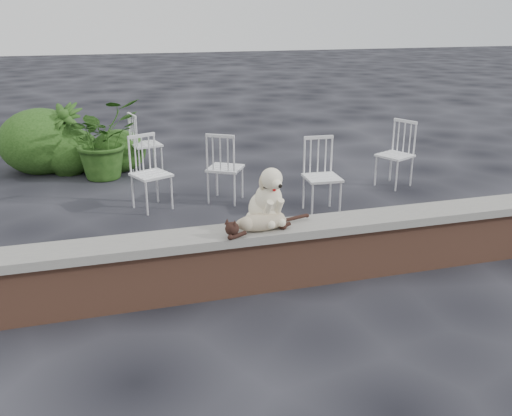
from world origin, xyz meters
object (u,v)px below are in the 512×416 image
object	(u,v)px
chair_c	(225,167)
potted_plant_b	(66,139)
chair_a	(151,173)
cat	(261,221)
chair_e	(146,143)
chair_b	(322,176)
chair_d	(395,154)
potted_plant_a	(103,139)
dog	(265,194)

from	to	relation	value
chair_c	potted_plant_b	distance (m)	2.87
chair_a	chair_c	bearing A→B (deg)	-21.10
chair_c	cat	bearing A→B (deg)	114.82
chair_e	chair_b	size ratio (longest dim) A/B	1.00
chair_a	potted_plant_b	xyz separation A→B (m)	(-1.07, 2.05, 0.07)
chair_d	chair_e	bearing A→B (deg)	-141.99
chair_a	potted_plant_a	distance (m)	1.73
dog	potted_plant_a	xyz separation A→B (m)	(-1.29, 4.01, -0.26)
dog	chair_c	bearing A→B (deg)	73.39
chair_c	potted_plant_b	xyz separation A→B (m)	(-2.04, 2.01, 0.07)
dog	potted_plant_b	distance (m)	4.80
chair_a	chair_b	bearing A→B (deg)	-43.46
chair_b	potted_plant_a	bearing A→B (deg)	140.61
chair_d	potted_plant_b	world-z (taller)	potted_plant_b
chair_b	potted_plant_b	size ratio (longest dim) A/B	0.87
dog	chair_a	size ratio (longest dim) A/B	0.60
cat	chair_c	size ratio (longest dim) A/B	1.11
dog	potted_plant_b	bearing A→B (deg)	100.79
dog	chair_a	xyz separation A→B (m)	(-0.77, 2.37, -0.39)
chair_e	chair_a	xyz separation A→B (m)	(-0.11, -1.72, 0.00)
cat	chair_e	bearing A→B (deg)	85.94
chair_a	potted_plant_b	bearing A→B (deg)	94.08
cat	chair_a	xyz separation A→B (m)	(-0.69, 2.52, -0.20)
potted_plant_b	chair_a	bearing A→B (deg)	-62.48
chair_e	potted_plant_a	distance (m)	0.66
dog	chair_d	distance (m)	3.62
chair_c	potted_plant_a	distance (m)	2.20
dog	chair_b	xyz separation A→B (m)	(1.26, 1.63, -0.39)
cat	potted_plant_b	distance (m)	4.90
dog	chair_c	world-z (taller)	dog
potted_plant_b	chair_b	bearing A→B (deg)	-42.05
chair_e	chair_b	xyz separation A→B (m)	(1.91, -2.46, 0.00)
cat	chair_e	distance (m)	4.29
dog	cat	size ratio (longest dim) A/B	0.54
chair_e	potted_plant_a	xyz separation A→B (m)	(-0.64, -0.08, 0.13)
cat	chair_b	xyz separation A→B (m)	(1.34, 1.78, -0.20)
dog	potted_plant_a	distance (m)	4.23
dog	chair_a	distance (m)	2.52
chair_b	chair_d	xyz separation A→B (m)	(1.44, 0.76, 0.00)
chair_e	potted_plant_a	world-z (taller)	potted_plant_a
dog	chair_c	size ratio (longest dim) A/B	0.60
chair_c	dog	bearing A→B (deg)	116.32
cat	potted_plant_a	xyz separation A→B (m)	(-1.21, 4.16, -0.07)
chair_b	potted_plant_a	world-z (taller)	potted_plant_a
chair_b	chair_d	bearing A→B (deg)	31.43
cat	potted_plant_b	xyz separation A→B (m)	(-1.76, 4.57, -0.13)
chair_c	chair_b	world-z (taller)	same
cat	dog	bearing A→B (deg)	50.14
chair_e	potted_plant_b	distance (m)	1.23
dog	chair_d	xyz separation A→B (m)	(2.69, 2.39, -0.39)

